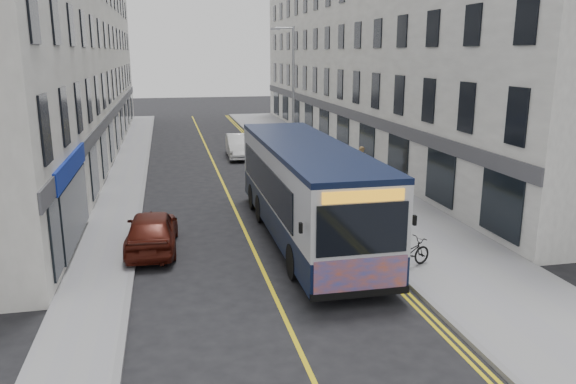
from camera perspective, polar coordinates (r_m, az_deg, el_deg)
name	(u,v)px	position (r m, az deg, el deg)	size (l,w,h in m)	color
ground	(260,265)	(18.20, -2.82, -7.40)	(140.00, 140.00, 0.00)	black
pavement_east	(337,176)	(30.80, 4.98, 1.64)	(4.50, 64.00, 0.12)	gray
pavement_west	(124,186)	(29.56, -16.35, 0.59)	(2.00, 64.00, 0.12)	gray
kerb_east	(297,178)	(30.22, 0.90, 1.46)	(0.18, 64.00, 0.13)	slate
kerb_west	(144,185)	(29.49, -14.42, 0.70)	(0.18, 64.00, 0.13)	slate
road_centre_line	(223,182)	(29.61, -6.66, 0.98)	(0.12, 64.00, 0.01)	gold
road_dbl_yellow_inner	(289,179)	(30.14, 0.06, 1.31)	(0.10, 64.00, 0.01)	gold
road_dbl_yellow_outer	(292,179)	(30.18, 0.44, 1.32)	(0.10, 64.00, 0.01)	gold
terrace_east	(373,54)	(40.31, 8.65, 13.68)	(6.00, 46.00, 13.00)	white
terrace_west	(59,54)	(38.24, -22.28, 12.81)	(6.00, 46.00, 13.00)	white
streetlamp	(292,94)	(31.57, 0.40, 9.93)	(1.32, 0.18, 8.00)	#9A9CA2
city_bus	(306,187)	(20.16, 1.79, 0.46)	(2.81, 12.06, 3.51)	black
bicycle	(408,253)	(17.88, 12.10, -6.12)	(0.61, 1.75, 0.92)	black
pedestrian_near	(362,163)	(29.59, 7.51, 2.92)	(0.64, 0.42, 1.76)	olive
pedestrian_far	(333,159)	(30.76, 4.61, 3.37)	(0.83, 0.65, 1.71)	black
car_white	(240,146)	(36.53, -4.94, 4.68)	(1.56, 4.47, 1.47)	silver
car_maroon	(152,230)	(19.80, -13.67, -3.79)	(1.69, 4.21, 1.43)	#4B140C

